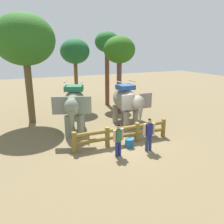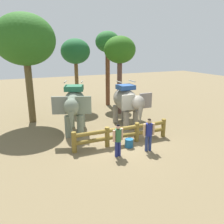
# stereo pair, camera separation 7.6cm
# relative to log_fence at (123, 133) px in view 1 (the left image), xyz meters

# --- Properties ---
(ground_plane) EXTENTS (60.00, 60.00, 0.00)m
(ground_plane) POSITION_rel_log_fence_xyz_m (-0.00, 0.05, -0.60)
(ground_plane) COLOR brown
(log_fence) EXTENTS (5.40, 0.30, 1.05)m
(log_fence) POSITION_rel_log_fence_xyz_m (0.00, 0.00, 0.00)
(log_fence) COLOR brown
(log_fence) RESTS_ON ground
(elephant_near_left) EXTENTS (2.58, 3.66, 3.07)m
(elephant_near_left) POSITION_rel_log_fence_xyz_m (-1.83, 2.60, 1.12)
(elephant_near_left) COLOR slate
(elephant_near_left) RESTS_ON ground
(elephant_center) EXTENTS (1.94, 3.38, 2.92)m
(elephant_center) POSITION_rel_log_fence_xyz_m (1.47, 2.34, 1.04)
(elephant_center) COLOR gray
(elephant_center) RESTS_ON ground
(tourist_woman_in_black) EXTENTS (0.58, 0.38, 1.67)m
(tourist_woman_in_black) POSITION_rel_log_fence_xyz_m (0.79, -1.26, 0.36)
(tourist_woman_in_black) COLOR navy
(tourist_woman_in_black) RESTS_ON ground
(tourist_man_in_blue) EXTENTS (0.55, 0.36, 1.58)m
(tourist_man_in_blue) POSITION_rel_log_fence_xyz_m (-0.83, -1.18, 0.31)
(tourist_man_in_blue) COLOR navy
(tourist_man_in_blue) RESTS_ON ground
(tree_far_left) EXTENTS (2.01, 2.01, 6.23)m
(tree_far_left) POSITION_rel_log_fence_xyz_m (2.61, 8.12, 4.51)
(tree_far_left) COLOR brown
(tree_far_left) RESTS_ON ground
(tree_back_center) EXTENTS (3.79, 3.79, 7.00)m
(tree_back_center) POSITION_rel_log_fence_xyz_m (-3.95, 5.84, 4.72)
(tree_back_center) COLOR brown
(tree_back_center) RESTS_ON ground
(tree_far_right) EXTENTS (2.32, 2.32, 5.61)m
(tree_far_right) POSITION_rel_log_fence_xyz_m (-0.10, 8.27, 3.94)
(tree_far_right) COLOR brown
(tree_far_right) RESTS_ON ground
(tree_deep_back) EXTENTS (2.28, 2.28, 5.73)m
(tree_deep_back) POSITION_rel_log_fence_xyz_m (2.37, 5.31, 4.02)
(tree_deep_back) COLOR brown
(tree_deep_back) RESTS_ON ground
(feed_bucket) EXTENTS (0.42, 0.42, 0.43)m
(feed_bucket) POSITION_rel_log_fence_xyz_m (0.13, -0.49, -0.39)
(feed_bucket) COLOR #19598C
(feed_bucket) RESTS_ON ground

